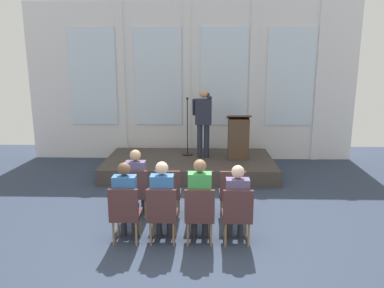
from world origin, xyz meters
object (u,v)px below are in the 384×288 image
(chair_r0_c2, at_px, (200,191))
(chair_r1_c3, at_px, (237,212))
(audience_r1_c0, at_px, (126,198))
(mic_stand, at_px, (187,143))
(audience_r1_c2, at_px, (200,197))
(chair_r1_c2, at_px, (200,212))
(chair_r1_c1, at_px, (162,212))
(speaker, at_px, (203,118))
(chair_r1_c0, at_px, (125,211))
(audience_r0_c0, at_px, (137,179))
(lectern, at_px, (238,137))
(audience_r1_c1, at_px, (163,197))
(chair_r0_c1, at_px, (168,190))
(audience_r1_c3, at_px, (237,200))
(chair_r0_c0, at_px, (136,190))
(chair_r0_c3, at_px, (232,191))

(chair_r0_c2, bearing_deg, chair_r1_c3, -58.80)
(audience_r1_c0, bearing_deg, chair_r1_c3, -2.66)
(chair_r1_c3, bearing_deg, mic_stand, 102.52)
(audience_r1_c2, bearing_deg, chair_r1_c2, -90.00)
(mic_stand, height_order, chair_r1_c1, mic_stand)
(mic_stand, height_order, audience_r1_c0, mic_stand)
(mic_stand, relative_size, chair_r0_c2, 1.65)
(mic_stand, xyz_separation_m, chair_r1_c2, (0.36, -4.24, -0.17))
(speaker, relative_size, chair_r1_c0, 1.89)
(audience_r0_c0, bearing_deg, lectern, 53.25)
(audience_r1_c1, bearing_deg, audience_r1_c0, 179.91)
(audience_r1_c1, xyz_separation_m, chair_r1_c2, (0.59, -0.08, -0.20))
(speaker, relative_size, lectern, 1.53)
(mic_stand, relative_size, chair_r0_c1, 1.65)
(lectern, height_order, audience_r1_c3, lectern)
(chair_r0_c0, xyz_separation_m, chair_r1_c0, (0.00, -0.97, 0.00))
(speaker, distance_m, chair_r1_c0, 4.29)
(lectern, bearing_deg, chair_r1_c1, -111.63)
(lectern, distance_m, audience_r1_c1, 4.14)
(chair_r0_c0, xyz_separation_m, chair_r1_c1, (0.59, -0.97, 0.00))
(chair_r0_c0, distance_m, chair_r0_c2, 1.17)
(chair_r0_c2, xyz_separation_m, chair_r1_c3, (0.59, -0.97, 0.00))
(audience_r0_c0, relative_size, audience_r1_c1, 0.96)
(chair_r0_c0, xyz_separation_m, audience_r0_c0, (0.00, 0.08, 0.18))
(mic_stand, relative_size, audience_r1_c3, 1.21)
(mic_stand, bearing_deg, chair_r1_c3, -77.48)
(speaker, bearing_deg, chair_r0_c2, -91.14)
(audience_r1_c0, height_order, chair_r1_c1, audience_r1_c0)
(chair_r0_c3, distance_m, chair_r1_c3, 0.97)
(chair_r1_c1, bearing_deg, mic_stand, 86.91)
(mic_stand, height_order, audience_r1_c3, mic_stand)
(chair_r0_c0, relative_size, chair_r1_c1, 1.00)
(audience_r0_c0, relative_size, audience_r1_c3, 1.00)
(audience_r0_c0, height_order, audience_r1_c0, audience_r1_c0)
(chair_r1_c1, bearing_deg, audience_r1_c1, 90.00)
(audience_r0_c0, xyz_separation_m, chair_r0_c1, (0.59, -0.08, -0.18))
(chair_r0_c3, bearing_deg, mic_stand, 106.04)
(audience_r0_c0, xyz_separation_m, audience_r1_c1, (0.59, -0.97, 0.02))
(audience_r1_c0, height_order, audience_r1_c3, audience_r1_c0)
(mic_stand, xyz_separation_m, lectern, (1.32, -0.33, 0.22))
(speaker, xyz_separation_m, audience_r1_c2, (-0.06, -3.94, -0.65))
(audience_r0_c0, distance_m, chair_r1_c2, 1.58)
(chair_r1_c3, bearing_deg, audience_r1_c2, 172.35)
(chair_r0_c3, bearing_deg, audience_r1_c2, -123.40)
(chair_r0_c3, relative_size, audience_r1_c0, 0.71)
(chair_r0_c3, relative_size, audience_r1_c3, 0.73)
(mic_stand, height_order, audience_r0_c0, mic_stand)
(lectern, relative_size, chair_r0_c1, 1.23)
(audience_r0_c0, distance_m, chair_r1_c3, 2.05)
(mic_stand, distance_m, chair_r1_c1, 4.25)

